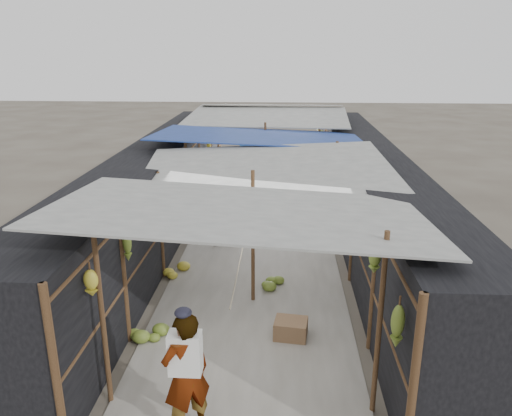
% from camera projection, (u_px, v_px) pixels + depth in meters
% --- Properties ---
extents(ground, '(80.00, 80.00, 0.00)m').
position_uv_depth(ground, '(240.00, 406.00, 6.85)').
color(ground, '#6B6356').
rests_on(ground, ground).
extents(aisle_slab, '(3.60, 16.00, 0.02)m').
position_uv_depth(aisle_slab, '(261.00, 235.00, 13.03)').
color(aisle_slab, '#9E998E').
rests_on(aisle_slab, ground).
extents(stall_left, '(1.40, 15.00, 2.30)m').
position_uv_depth(stall_left, '(157.00, 192.00, 12.82)').
color(stall_left, black).
rests_on(stall_left, ground).
extents(stall_right, '(1.40, 15.00, 2.30)m').
position_uv_depth(stall_right, '(368.00, 195.00, 12.53)').
color(stall_right, black).
rests_on(stall_right, ground).
extents(crate_near, '(0.60, 0.50, 0.33)m').
position_uv_depth(crate_near, '(291.00, 329.00, 8.41)').
color(crate_near, '#8B6546').
rests_on(crate_near, ground).
extents(crate_mid, '(0.58, 0.53, 0.28)m').
position_uv_depth(crate_mid, '(312.00, 228.00, 13.19)').
color(crate_mid, '#8B6546').
rests_on(crate_mid, ground).
extents(crate_back, '(0.43, 0.38, 0.25)m').
position_uv_depth(crate_back, '(263.00, 216.00, 14.14)').
color(crate_back, '#8B6546').
rests_on(crate_back, ground).
extents(black_basin, '(0.60, 0.60, 0.18)m').
position_uv_depth(black_basin, '(316.00, 187.00, 17.29)').
color(black_basin, black).
rests_on(black_basin, ground).
extents(vendor_elderly, '(0.74, 0.68, 1.70)m').
position_uv_depth(vendor_elderly, '(186.00, 374.00, 6.15)').
color(vendor_elderly, silver).
rests_on(vendor_elderly, ground).
extents(shopper_blue, '(1.08, 0.99, 1.79)m').
position_uv_depth(shopper_blue, '(229.00, 210.00, 12.22)').
color(shopper_blue, navy).
rests_on(shopper_blue, ground).
extents(vendor_seated, '(0.61, 0.71, 0.95)m').
position_uv_depth(vendor_seated, '(307.00, 184.00, 16.14)').
color(vendor_seated, '#47413D').
rests_on(vendor_seated, ground).
extents(market_canopy, '(5.62, 15.20, 2.77)m').
position_uv_depth(market_canopy, '(263.00, 142.00, 12.62)').
color(market_canopy, brown).
rests_on(market_canopy, ground).
extents(hanging_bananas, '(3.96, 14.11, 0.86)m').
position_uv_depth(hanging_bananas, '(267.00, 174.00, 12.41)').
color(hanging_bananas, gold).
rests_on(hanging_bananas, ground).
extents(floor_bananas, '(3.42, 7.90, 0.35)m').
position_uv_depth(floor_bananas, '(233.00, 236.00, 12.58)').
color(floor_bananas, olive).
rests_on(floor_bananas, ground).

